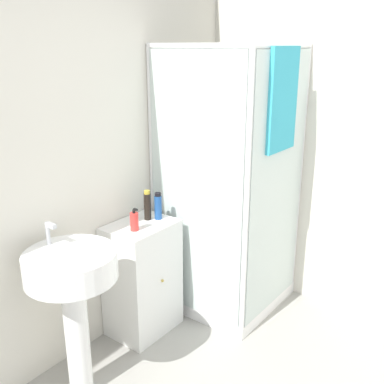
% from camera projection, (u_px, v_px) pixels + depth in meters
% --- Properties ---
extents(wall_back, '(6.40, 0.06, 2.50)m').
position_uv_depth(wall_back, '(41.00, 172.00, 2.51)').
color(wall_back, silver).
rests_on(wall_back, ground_plane).
extents(shower_enclosure, '(0.81, 0.84, 1.94)m').
position_uv_depth(shower_enclosure, '(231.00, 237.00, 3.34)').
color(shower_enclosure, white).
rests_on(shower_enclosure, ground_plane).
extents(vanity_cabinet, '(0.46, 0.37, 0.80)m').
position_uv_depth(vanity_cabinet, '(143.00, 278.00, 3.09)').
color(vanity_cabinet, white).
rests_on(vanity_cabinet, ground_plane).
extents(sink, '(0.50, 0.50, 1.02)m').
position_uv_depth(sink, '(72.00, 285.00, 2.42)').
color(sink, white).
rests_on(sink, ground_plane).
extents(soap_dispenser, '(0.05, 0.06, 0.15)m').
position_uv_depth(soap_dispenser, '(134.00, 221.00, 2.85)').
color(soap_dispenser, red).
rests_on(soap_dispenser, vanity_cabinet).
extents(shampoo_bottle_tall_black, '(0.05, 0.05, 0.21)m').
position_uv_depth(shampoo_bottle_tall_black, '(147.00, 205.00, 3.01)').
color(shampoo_bottle_tall_black, black).
rests_on(shampoo_bottle_tall_black, vanity_cabinet).
extents(shampoo_bottle_blue, '(0.05, 0.05, 0.19)m').
position_uv_depth(shampoo_bottle_blue, '(158.00, 206.00, 3.03)').
color(shampoo_bottle_blue, '#1E4C93').
rests_on(shampoo_bottle_blue, vanity_cabinet).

